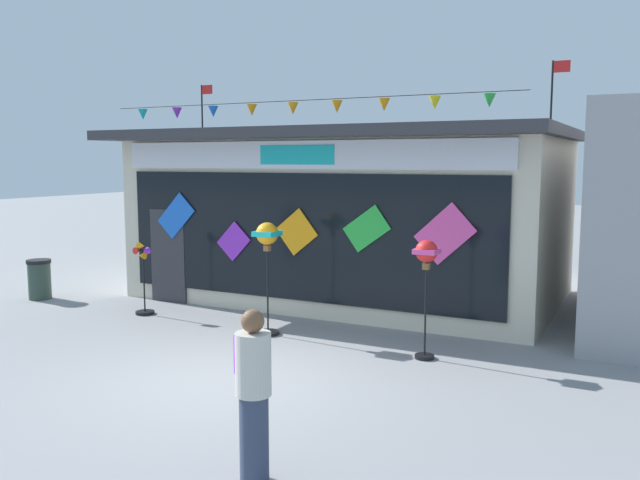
# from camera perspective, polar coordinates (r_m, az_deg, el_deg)

# --- Properties ---
(ground_plane) EXTENTS (80.00, 80.00, 0.00)m
(ground_plane) POSITION_cam_1_polar(r_m,az_deg,el_deg) (9.62, -7.80, -11.66)
(ground_plane) COLOR gray
(kite_shop_building) EXTENTS (9.25, 5.93, 4.95)m
(kite_shop_building) POSITION_cam_1_polar(r_m,az_deg,el_deg) (14.92, 2.83, 2.30)
(kite_shop_building) COLOR beige
(kite_shop_building) RESTS_ON ground_plane
(wind_spinner_far_left) EXTENTS (0.37, 0.37, 1.45)m
(wind_spinner_far_left) POSITION_cam_1_polar(r_m,az_deg,el_deg) (13.53, -15.01, -3.06)
(wind_spinner_far_left) COLOR black
(wind_spinner_far_left) RESTS_ON ground_plane
(wind_spinner_left) EXTENTS (0.40, 0.40, 1.98)m
(wind_spinner_left) POSITION_cam_1_polar(r_m,az_deg,el_deg) (11.47, -4.57, -0.52)
(wind_spinner_left) COLOR black
(wind_spinner_left) RESTS_ON ground_plane
(wind_spinner_center_left) EXTENTS (0.35, 0.35, 1.85)m
(wind_spinner_center_left) POSITION_cam_1_polar(r_m,az_deg,el_deg) (10.18, 9.16, -1.97)
(wind_spinner_center_left) COLOR black
(wind_spinner_center_left) RESTS_ON ground_plane
(person_mid_plaza) EXTENTS (0.46, 0.46, 1.68)m
(person_mid_plaza) POSITION_cam_1_polar(r_m,az_deg,el_deg) (6.42, -5.79, -12.85)
(person_mid_plaza) COLOR #333D56
(person_mid_plaza) RESTS_ON ground_plane
(trash_bin) EXTENTS (0.52, 0.52, 0.88)m
(trash_bin) POSITION_cam_1_polar(r_m,az_deg,el_deg) (15.82, -23.04, -3.12)
(trash_bin) COLOR #2D4238
(trash_bin) RESTS_ON ground_plane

